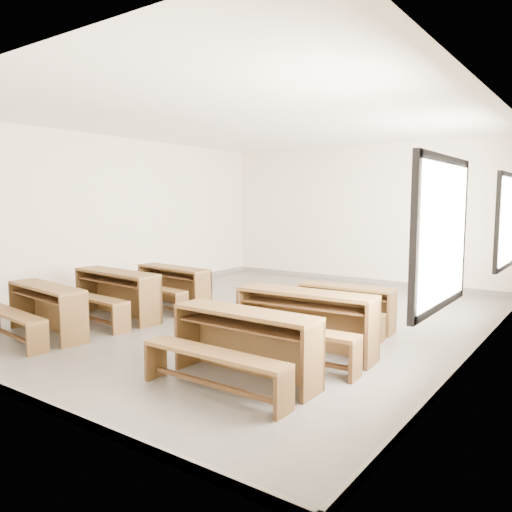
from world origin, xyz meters
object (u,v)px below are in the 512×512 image
Objects in this scene: desk_set_2 at (171,284)px; desk_set_3 at (242,341)px; desk_set_1 at (114,291)px; desk_set_0 at (43,307)px; desk_set_5 at (345,304)px; desk_set_4 at (303,318)px.

desk_set_2 is 0.98× the size of desk_set_3.
desk_set_0 is at bearing -84.92° from desk_set_1.
desk_set_5 is (3.26, 0.34, -0.04)m from desk_set_2.
desk_set_4 reaches higher than desk_set_0.
desk_set_5 is at bearing 91.43° from desk_set_4.
desk_set_0 is at bearing -162.08° from desk_set_4.
desk_set_2 is 3.28m from desk_set_5.
desk_set_1 is at bearing 98.14° from desk_set_0.
desk_set_1 is 1.07× the size of desk_set_2.
desk_set_1 is at bearing -157.25° from desk_set_5.
desk_set_1 reaches higher than desk_set_5.
desk_set_2 is at bearing -176.74° from desk_set_5.
desk_set_5 is (3.29, 2.83, -0.04)m from desk_set_0.
desk_set_4 is (3.42, 1.37, 0.04)m from desk_set_0.
desk_set_4 is at bearing -13.03° from desk_set_2.
desk_set_2 reaches higher than desk_set_5.
desk_set_3 is 0.92× the size of desk_set_4.
desk_set_1 is at bearing 163.08° from desk_set_3.
desk_set_2 is at bearing 91.11° from desk_set_1.
desk_set_3 is (3.39, -1.05, -0.01)m from desk_set_1.
desk_set_3 is (3.36, 0.21, 0.02)m from desk_set_0.
desk_set_3 is 2.63m from desk_set_5.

